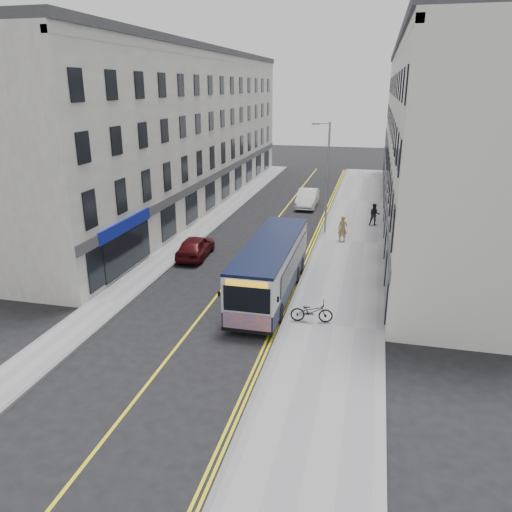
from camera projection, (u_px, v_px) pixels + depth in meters
The scene contains 17 objects.
ground at pixel (211, 303), 25.05m from camera, with size 140.00×140.00×0.00m, color black.
pavement_east at pixel (351, 242), 34.70m from camera, with size 4.50×64.00×0.12m, color gray.
pavement_west at pixel (198, 232), 37.17m from camera, with size 2.00×64.00×0.12m, color gray.
kerb_east at pixel (318, 240), 35.19m from camera, with size 0.18×64.00×0.13m, color slate.
kerb_west at pixel (211, 232), 36.95m from camera, with size 0.18×64.00×0.13m, color slate.
road_centre_line at pixel (263, 237), 36.09m from camera, with size 0.12×64.00×0.01m, color yellow.
road_dbl_yellow_inner at pixel (312, 240), 35.31m from camera, with size 0.10×64.00×0.01m, color yellow.
road_dbl_yellow_outer at pixel (315, 240), 35.27m from camera, with size 0.10×64.00×0.01m, color yellow.
terrace_east at pixel (429, 137), 39.73m from camera, with size 6.00×46.00×13.00m, color silver.
terrace_west at pixel (187, 132), 44.25m from camera, with size 6.00×46.00×13.00m, color silver.
streetlamp at pixel (326, 174), 35.59m from camera, with size 1.32×0.18×8.00m.
city_bus at pixel (271, 266), 25.63m from camera, with size 2.34×10.01×2.91m.
bicycle at pixel (312, 311), 22.71m from camera, with size 0.67×1.93×1.02m, color black.
pedestrian_near at pixel (343, 229), 34.39m from camera, with size 0.65×0.43×1.78m, color #9C7747.
pedestrian_far at pixel (374, 215), 38.34m from camera, with size 0.83×0.65×1.71m, color black.
car_white at pixel (307, 198), 44.76m from camera, with size 1.66×4.76×1.57m, color white.
car_maroon at pixel (196, 246), 31.62m from camera, with size 1.67×4.16×1.42m, color #460B0F.
Camera 1 is at (7.55, -21.76, 10.38)m, focal length 35.00 mm.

